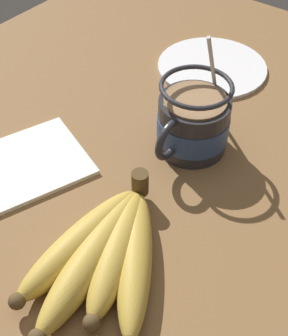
{
  "coord_description": "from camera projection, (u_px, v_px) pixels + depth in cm",
  "views": [
    {
      "loc": [
        34.92,
        20.51,
        45.67
      ],
      "look_at": [
        5.28,
        -2.16,
        7.94
      ],
      "focal_mm": 50.0,
      "sensor_mm": 36.0,
      "label": 1
    }
  ],
  "objects": [
    {
      "name": "table",
      "position": [
        183.0,
        186.0,
        0.59
      ],
      "size": [
        95.82,
        95.82,
        3.67
      ],
      "color": "brown",
      "rests_on": "ground"
    },
    {
      "name": "small_plate",
      "position": [
        212.0,
        67.0,
        0.75
      ],
      "size": [
        17.35,
        17.35,
        0.6
      ],
      "color": "white",
      "rests_on": "table"
    },
    {
      "name": "coffee_mug",
      "position": [
        193.0,
        123.0,
        0.59
      ],
      "size": [
        15.08,
        9.21,
        15.36
      ],
      "color": "#28282D",
      "rests_on": "table"
    },
    {
      "name": "banana_bunch",
      "position": [
        105.0,
        252.0,
        0.48
      ],
      "size": [
        21.7,
        14.25,
        4.24
      ],
      "color": "#4C381E",
      "rests_on": "table"
    },
    {
      "name": "napkin",
      "position": [
        15.0,
        169.0,
        0.59
      ],
      "size": [
        20.76,
        17.74,
        0.6
      ],
      "color": "white",
      "rests_on": "table"
    }
  ]
}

